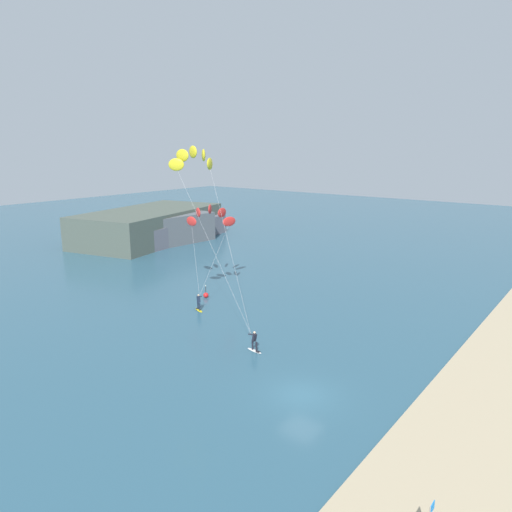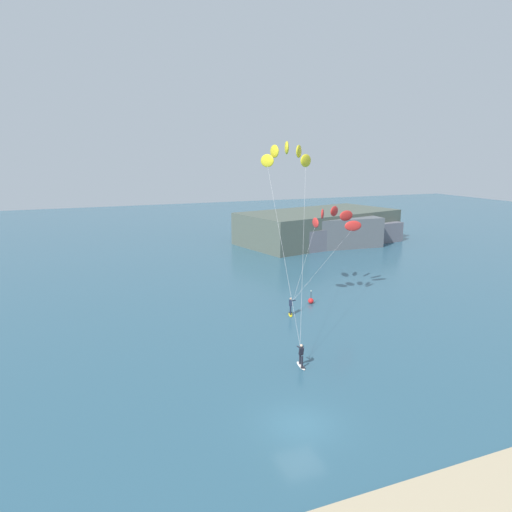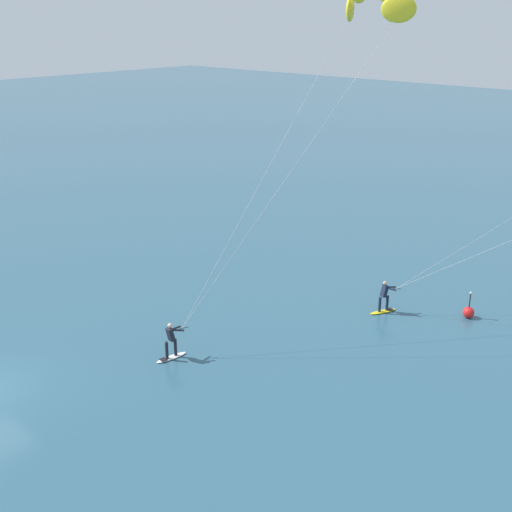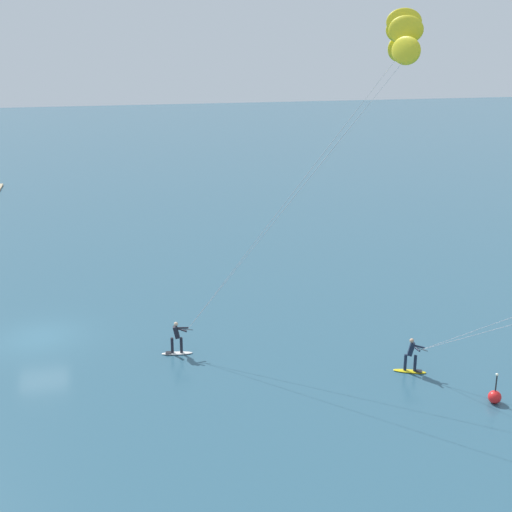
% 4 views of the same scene
% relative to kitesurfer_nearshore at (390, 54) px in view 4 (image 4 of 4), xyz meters
% --- Properties ---
extents(ground_plane, '(240.00, 240.00, 0.00)m').
position_rel_kitesurfer_nearshore_xyz_m(ground_plane, '(-6.55, -15.59, -14.09)').
color(ground_plane, '#2D566B').
extents(kitesurfer_nearshore, '(5.76, 11.42, 15.90)m').
position_rel_kitesurfer_nearshore_xyz_m(kitesurfer_nearshore, '(0.00, 0.00, 0.00)').
color(kitesurfer_nearshore, white).
rests_on(kitesurfer_nearshore, ground).
extents(marker_buoy, '(0.56, 0.56, 1.38)m').
position_rel_kitesurfer_nearshore_xyz_m(marker_buoy, '(4.63, 3.62, -13.80)').
color(marker_buoy, red).
rests_on(marker_buoy, ground).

